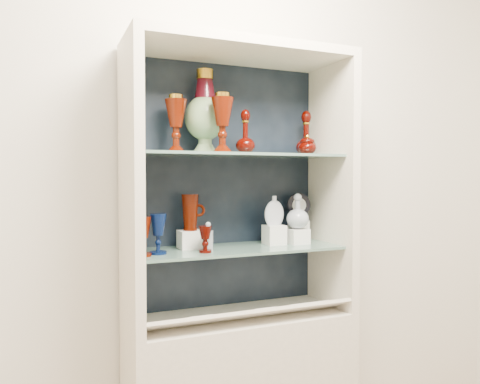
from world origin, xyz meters
name	(u,v)px	position (x,y,z in m)	size (l,w,h in m)	color
wall_back	(222,170)	(0.00, 1.75, 1.40)	(3.50, 0.02, 2.80)	white
cabinet_back_panel	(225,186)	(0.00, 1.72, 1.32)	(0.98, 0.02, 1.15)	black
cabinet_side_left	(131,187)	(-0.48, 1.53, 1.32)	(0.04, 0.40, 1.15)	beige
cabinet_side_right	(331,185)	(0.48, 1.53, 1.32)	(0.04, 0.40, 1.15)	beige
cabinet_top_cap	(240,51)	(0.00, 1.53, 1.92)	(1.00, 0.40, 0.04)	beige
shelf_lower	(238,249)	(0.00, 1.55, 1.04)	(0.92, 0.34, 0.01)	slate
shelf_upper	(238,155)	(0.00, 1.55, 1.46)	(0.92, 0.34, 0.01)	slate
label_ledge	(250,315)	(0.00, 1.42, 0.78)	(0.92, 0.18, 0.01)	beige
label_card_0	(316,303)	(0.33, 1.42, 0.80)	(0.10, 0.07, 0.00)	white
label_card_1	(262,310)	(0.06, 1.42, 0.80)	(0.10, 0.07, 0.00)	white
label_card_2	(199,318)	(-0.23, 1.42, 0.80)	(0.10, 0.07, 0.00)	white
label_card_3	(297,305)	(0.23, 1.42, 0.80)	(0.10, 0.07, 0.00)	white
pedestal_lamp_left	(176,124)	(-0.27, 1.59, 1.60)	(0.10, 0.10, 0.25)	#4F0F00
pedestal_lamp_right	(222,123)	(-0.10, 1.48, 1.60)	(0.10, 0.10, 0.25)	#4F0F00
enamel_urn	(205,112)	(-0.13, 1.62, 1.66)	(0.18, 0.18, 0.38)	#0D4F2B
ruby_decanter_a	(245,129)	(0.03, 1.54, 1.58)	(0.09, 0.09, 0.22)	#3C0400
ruby_decanter_b	(306,132)	(0.39, 1.61, 1.59)	(0.10, 0.10, 0.23)	#3C0400
lidded_bowl	(307,144)	(0.34, 1.52, 1.52)	(0.09, 0.09, 0.10)	#3C0400
cobalt_goblet	(158,234)	(-0.37, 1.51, 1.13)	(0.07, 0.07, 0.17)	#071540
ruby_goblet_tall	(143,237)	(-0.44, 1.48, 1.13)	(0.07, 0.07, 0.16)	#4F0F00
ruby_goblet_small	(205,239)	(-0.18, 1.47, 1.11)	(0.06, 0.06, 0.11)	#3C0400
riser_ruby_pitcher	(190,239)	(-0.21, 1.60, 1.09)	(0.10, 0.10, 0.08)	silver
ruby_pitcher	(190,212)	(-0.21, 1.60, 1.21)	(0.12, 0.08, 0.16)	#4F0F00
clear_square_bottle	(208,236)	(-0.15, 1.52, 1.11)	(0.04, 0.04, 0.12)	#959FAB
riser_flat_flask	(274,235)	(0.19, 1.57, 1.09)	(0.09, 0.09, 0.09)	silver
flat_flask	(274,210)	(0.19, 1.57, 1.21)	(0.10, 0.04, 0.14)	silver
riser_clear_round_decanter	(298,236)	(0.30, 1.55, 1.08)	(0.09, 0.09, 0.07)	silver
clear_round_decanter	(298,212)	(0.30, 1.55, 1.20)	(0.11, 0.11, 0.16)	#959FAB
riser_cameo_medallion	(299,230)	(0.37, 1.65, 1.10)	(0.08, 0.08, 0.10)	silver
cameo_medallion	(299,206)	(0.37, 1.65, 1.22)	(0.12, 0.04, 0.14)	black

